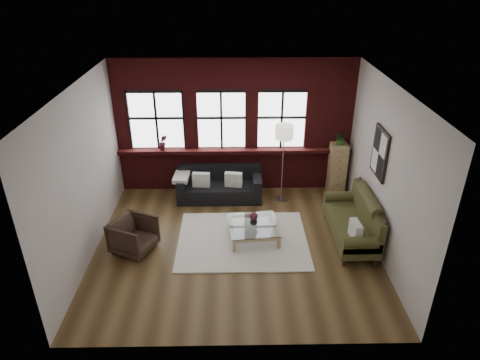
{
  "coord_description": "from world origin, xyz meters",
  "views": [
    {
      "loc": [
        -0.03,
        -6.99,
        5.08
      ],
      "look_at": [
        0.1,
        0.6,
        1.15
      ],
      "focal_mm": 32.0,
      "sensor_mm": 36.0,
      "label": 1
    }
  ],
  "objects_px": {
    "coffee_table": "(254,231)",
    "floor_lamp": "(283,161)",
    "vintage_settee": "(351,218)",
    "vase": "(254,221)",
    "dark_sofa": "(220,185)",
    "armchair": "(134,235)",
    "drawer_chest": "(337,169)"
  },
  "relations": [
    {
      "from": "coffee_table",
      "to": "floor_lamp",
      "type": "height_order",
      "value": "floor_lamp"
    },
    {
      "from": "vintage_settee",
      "to": "vase",
      "type": "distance_m",
      "value": 1.94
    },
    {
      "from": "dark_sofa",
      "to": "coffee_table",
      "type": "distance_m",
      "value": 1.82
    },
    {
      "from": "dark_sofa",
      "to": "drawer_chest",
      "type": "bearing_deg",
      "value": 4.99
    },
    {
      "from": "drawer_chest",
      "to": "coffee_table",
      "type": "bearing_deg",
      "value": -137.5
    },
    {
      "from": "armchair",
      "to": "coffee_table",
      "type": "bearing_deg",
      "value": -56.99
    },
    {
      "from": "coffee_table",
      "to": "drawer_chest",
      "type": "relative_size",
      "value": 0.79
    },
    {
      "from": "armchair",
      "to": "vase",
      "type": "bearing_deg",
      "value": -56.99
    },
    {
      "from": "dark_sofa",
      "to": "armchair",
      "type": "relative_size",
      "value": 2.6
    },
    {
      "from": "vintage_settee",
      "to": "coffee_table",
      "type": "distance_m",
      "value": 1.97
    },
    {
      "from": "armchair",
      "to": "drawer_chest",
      "type": "bearing_deg",
      "value": -38.8
    },
    {
      "from": "drawer_chest",
      "to": "dark_sofa",
      "type": "bearing_deg",
      "value": -175.01
    },
    {
      "from": "drawer_chest",
      "to": "floor_lamp",
      "type": "xyz_separation_m",
      "value": [
        -1.35,
        -0.35,
        0.38
      ]
    },
    {
      "from": "armchair",
      "to": "dark_sofa",
      "type": "bearing_deg",
      "value": -14.46
    },
    {
      "from": "drawer_chest",
      "to": "armchair",
      "type": "bearing_deg",
      "value": -152.69
    },
    {
      "from": "dark_sofa",
      "to": "vase",
      "type": "distance_m",
      "value": 1.81
    },
    {
      "from": "armchair",
      "to": "coffee_table",
      "type": "relative_size",
      "value": 0.76
    },
    {
      "from": "coffee_table",
      "to": "floor_lamp",
      "type": "xyz_separation_m",
      "value": [
        0.72,
        1.56,
        0.85
      ]
    },
    {
      "from": "vintage_settee",
      "to": "drawer_chest",
      "type": "distance_m",
      "value": 2.0
    },
    {
      "from": "floor_lamp",
      "to": "vase",
      "type": "bearing_deg",
      "value": -114.96
    },
    {
      "from": "vintage_settee",
      "to": "armchair",
      "type": "distance_m",
      "value": 4.28
    },
    {
      "from": "coffee_table",
      "to": "floor_lamp",
      "type": "bearing_deg",
      "value": 65.04
    },
    {
      "from": "armchair",
      "to": "drawer_chest",
      "type": "relative_size",
      "value": 0.6
    },
    {
      "from": "armchair",
      "to": "vase",
      "type": "height_order",
      "value": "armchair"
    },
    {
      "from": "armchair",
      "to": "floor_lamp",
      "type": "xyz_separation_m",
      "value": [
        3.06,
        1.93,
        0.66
      ]
    },
    {
      "from": "dark_sofa",
      "to": "armchair",
      "type": "height_order",
      "value": "dark_sofa"
    },
    {
      "from": "armchair",
      "to": "floor_lamp",
      "type": "relative_size",
      "value": 0.37
    },
    {
      "from": "drawer_chest",
      "to": "vase",
      "type": "bearing_deg",
      "value": -137.5
    },
    {
      "from": "dark_sofa",
      "to": "vintage_settee",
      "type": "relative_size",
      "value": 1.02
    },
    {
      "from": "coffee_table",
      "to": "armchair",
      "type": "bearing_deg",
      "value": -170.87
    },
    {
      "from": "vintage_settee",
      "to": "vase",
      "type": "bearing_deg",
      "value": 177.29
    },
    {
      "from": "floor_lamp",
      "to": "dark_sofa",
      "type": "bearing_deg",
      "value": 175.96
    }
  ]
}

